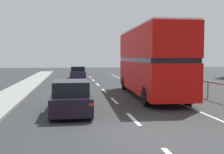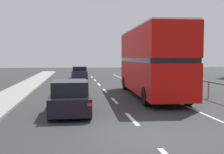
{
  "view_description": "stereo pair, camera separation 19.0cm",
  "coord_description": "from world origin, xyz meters",
  "views": [
    {
      "loc": [
        -2.56,
        -9.19,
        2.53
      ],
      "look_at": [
        -0.2,
        6.78,
        1.41
      ],
      "focal_mm": 46.16,
      "sensor_mm": 36.0,
      "label": 1
    },
    {
      "loc": [
        -2.37,
        -9.21,
        2.53
      ],
      "look_at": [
        -0.2,
        6.78,
        1.41
      ],
      "focal_mm": 46.16,
      "sensor_mm": 36.0,
      "label": 2
    }
  ],
  "objects": [
    {
      "name": "ground_plane",
      "position": [
        0.0,
        0.0,
        -0.05
      ],
      "size": [
        75.94,
        120.0,
        0.1
      ],
      "primitive_type": "cube",
      "color": "#2B2D2E"
    },
    {
      "name": "hatchback_car_near",
      "position": [
        -2.51,
        3.71,
        0.71
      ],
      "size": [
        1.76,
        4.15,
        1.49
      ],
      "rotation": [
        0.0,
        0.0,
        -0.0
      ],
      "color": "black",
      "rests_on": "ground"
    },
    {
      "name": "sedan_car_ahead",
      "position": [
        -1.56,
        25.03,
        0.68
      ],
      "size": [
        1.97,
        4.22,
        1.42
      ],
      "rotation": [
        0.0,
        0.0,
        -0.04
      ],
      "color": "#241F38",
      "rests_on": "ground"
    },
    {
      "name": "bridge_side_railing",
      "position": [
        5.81,
        9.0,
        0.86
      ],
      "size": [
        0.1,
        42.0,
        1.06
      ],
      "color": "gray",
      "rests_on": "ground"
    },
    {
      "name": "lane_paint_markings",
      "position": [
        2.1,
        8.31,
        0.0
      ],
      "size": [
        3.52,
        46.0,
        0.01
      ],
      "color": "silver",
      "rests_on": "ground"
    },
    {
      "name": "double_decker_bus_red",
      "position": [
        2.59,
        8.69,
        2.33
      ],
      "size": [
        2.84,
        10.48,
        4.35
      ],
      "rotation": [
        0.0,
        0.0,
        -0.04
      ],
      "color": "red",
      "rests_on": "ground"
    }
  ]
}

